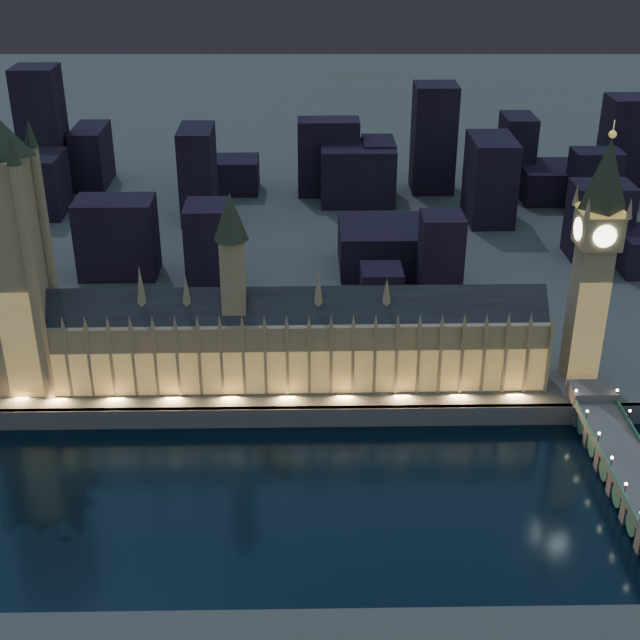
{
  "coord_description": "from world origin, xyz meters",
  "views": [
    {
      "loc": [
        -0.35,
        -244.66,
        187.96
      ],
      "look_at": [
        5.0,
        55.0,
        38.0
      ],
      "focal_mm": 50.0,
      "sensor_mm": 36.0,
      "label": 1
    }
  ],
  "objects_px": {
    "palace_of_westminster": "(285,339)",
    "westminster_bridge": "(632,480)",
    "victoria_tower": "(6,239)",
    "elizabeth_tower": "(597,243)"
  },
  "relations": [
    {
      "from": "palace_of_westminster",
      "to": "westminster_bridge",
      "type": "distance_m",
      "value": 135.6
    },
    {
      "from": "victoria_tower",
      "to": "elizabeth_tower",
      "type": "height_order",
      "value": "victoria_tower"
    },
    {
      "from": "westminster_bridge",
      "to": "victoria_tower",
      "type": "bearing_deg",
      "value": 163.36
    },
    {
      "from": "palace_of_westminster",
      "to": "elizabeth_tower",
      "type": "xyz_separation_m",
      "value": [
        116.43,
        0.17,
        39.26
      ]
    },
    {
      "from": "palace_of_westminster",
      "to": "westminster_bridge",
      "type": "height_order",
      "value": "palace_of_westminster"
    },
    {
      "from": "elizabeth_tower",
      "to": "westminster_bridge",
      "type": "distance_m",
      "value": 88.49
    },
    {
      "from": "elizabeth_tower",
      "to": "westminster_bridge",
      "type": "relative_size",
      "value": 0.92
    },
    {
      "from": "westminster_bridge",
      "to": "palace_of_westminster",
      "type": "bearing_deg",
      "value": 150.89
    },
    {
      "from": "victoria_tower",
      "to": "elizabeth_tower",
      "type": "xyz_separation_m",
      "value": [
        218.0,
        -0.0,
        -2.94
      ]
    },
    {
      "from": "palace_of_westminster",
      "to": "elizabeth_tower",
      "type": "relative_size",
      "value": 1.95
    }
  ]
}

